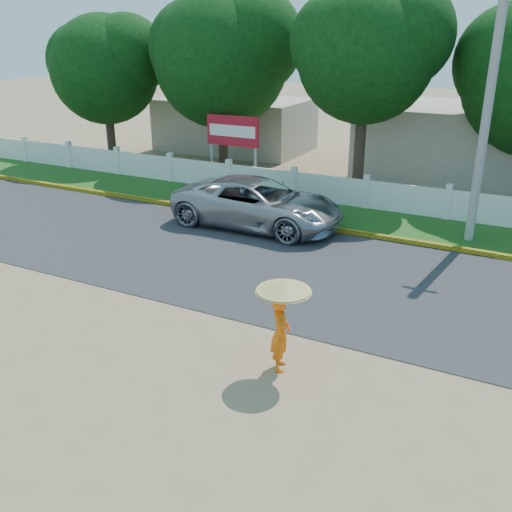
{
  "coord_description": "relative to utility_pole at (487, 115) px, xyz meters",
  "views": [
    {
      "loc": [
        5.83,
        -9.39,
        6.42
      ],
      "look_at": [
        0.0,
        2.0,
        1.3
      ],
      "focal_mm": 40.0,
      "sensor_mm": 36.0,
      "label": 1
    }
  ],
  "objects": [
    {
      "name": "road",
      "position": [
        -4.05,
        -4.79,
        -3.99
      ],
      "size": [
        60.0,
        7.0,
        0.02
      ],
      "primitive_type": "cube",
      "color": "#38383A",
      "rests_on": "ground"
    },
    {
      "name": "fence",
      "position": [
        -4.05,
        1.91,
        -3.45
      ],
      "size": [
        40.0,
        0.1,
        1.1
      ],
      "primitive_type": "cube",
      "color": "silver",
      "rests_on": "ground"
    },
    {
      "name": "building_far",
      "position": [
        -14.05,
        9.71,
        -2.6
      ],
      "size": [
        8.0,
        5.0,
        2.8
      ],
      "primitive_type": "cube",
      "color": "#B7AD99",
      "rests_on": "ground"
    },
    {
      "name": "utility_pole",
      "position": [
        0.0,
        0.0,
        0.0
      ],
      "size": [
        0.28,
        0.28,
        8.01
      ],
      "primitive_type": "cylinder",
      "color": "gray",
      "rests_on": "ground"
    },
    {
      "name": "vehicle",
      "position": [
        -6.77,
        -1.85,
        -3.18
      ],
      "size": [
        5.94,
        2.76,
        1.65
      ],
      "primitive_type": "imported",
      "rotation": [
        0.0,
        0.0,
        1.57
      ],
      "color": "#9C9EA4",
      "rests_on": "ground"
    },
    {
      "name": "grass_verge",
      "position": [
        -4.05,
        0.46,
        -3.99
      ],
      "size": [
        60.0,
        3.5,
        0.03
      ],
      "primitive_type": "cube",
      "color": "#2D601E",
      "rests_on": "ground"
    },
    {
      "name": "building_near",
      "position": [
        -1.05,
        8.71,
        -2.4
      ],
      "size": [
        10.0,
        6.0,
        3.2
      ],
      "primitive_type": "cube",
      "color": "#B7AD99",
      "rests_on": "ground"
    },
    {
      "name": "monk_with_parasol",
      "position": [
        -2.29,
        -9.63,
        -2.7
      ],
      "size": [
        1.1,
        1.1,
        1.99
      ],
      "color": "orange",
      "rests_on": "ground"
    },
    {
      "name": "billboard",
      "position": [
        -10.46,
        3.0,
        -1.86
      ],
      "size": [
        2.5,
        0.13,
        2.95
      ],
      "color": "gray",
      "rests_on": "ground"
    },
    {
      "name": "ground",
      "position": [
        -4.05,
        -9.29,
        -4.0
      ],
      "size": [
        120.0,
        120.0,
        0.0
      ],
      "primitive_type": "plane",
      "color": "#9E8460",
      "rests_on": "ground"
    },
    {
      "name": "curb",
      "position": [
        -4.05,
        -1.24,
        -3.92
      ],
      "size": [
        40.0,
        0.18,
        0.16
      ],
      "primitive_type": "cube",
      "color": "yellow",
      "rests_on": "ground"
    },
    {
      "name": "tree_row",
      "position": [
        -3.47,
        4.99,
        0.96
      ],
      "size": [
        34.93,
        7.82,
        8.24
      ],
      "color": "#473828",
      "rests_on": "ground"
    }
  ]
}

